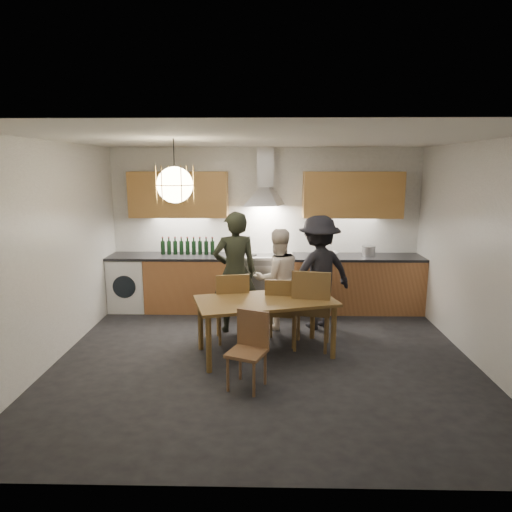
{
  "coord_description": "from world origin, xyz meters",
  "views": [
    {
      "loc": [
        0.01,
        -5.19,
        2.31
      ],
      "look_at": [
        -0.11,
        0.4,
        1.2
      ],
      "focal_mm": 32.0,
      "sensor_mm": 36.0,
      "label": 1
    }
  ],
  "objects_px": {
    "person_mid": "(277,279)",
    "person_right": "(318,272)",
    "wine_bottles": "(188,246)",
    "stock_pot": "(369,251)",
    "chair_front": "(250,344)",
    "chair_back_left": "(232,303)",
    "person_left": "(235,272)",
    "dining_table": "(266,306)",
    "mixing_bowl": "(330,254)"
  },
  "relations": [
    {
      "from": "dining_table",
      "to": "person_mid",
      "type": "xyz_separation_m",
      "value": [
        0.17,
        0.98,
        0.1
      ]
    },
    {
      "from": "dining_table",
      "to": "stock_pot",
      "type": "distance_m",
      "value": 2.48
    },
    {
      "from": "person_mid",
      "to": "person_right",
      "type": "xyz_separation_m",
      "value": [
        0.59,
        0.03,
        0.09
      ]
    },
    {
      "from": "chair_front",
      "to": "wine_bottles",
      "type": "distance_m",
      "value": 2.96
    },
    {
      "from": "person_mid",
      "to": "stock_pot",
      "type": "bearing_deg",
      "value": -169.53
    },
    {
      "from": "person_mid",
      "to": "wine_bottles",
      "type": "xyz_separation_m",
      "value": [
        -1.43,
        0.88,
        0.32
      ]
    },
    {
      "from": "chair_back_left",
      "to": "person_mid",
      "type": "distance_m",
      "value": 0.88
    },
    {
      "from": "chair_back_left",
      "to": "person_mid",
      "type": "relative_size",
      "value": 0.66
    },
    {
      "from": "chair_back_left",
      "to": "stock_pot",
      "type": "xyz_separation_m",
      "value": [
        2.08,
        1.45,
        0.43
      ]
    },
    {
      "from": "chair_back_left",
      "to": "stock_pot",
      "type": "distance_m",
      "value": 2.57
    },
    {
      "from": "chair_front",
      "to": "person_right",
      "type": "height_order",
      "value": "person_right"
    },
    {
      "from": "stock_pot",
      "to": "wine_bottles",
      "type": "height_order",
      "value": "wine_bottles"
    },
    {
      "from": "person_right",
      "to": "stock_pot",
      "type": "height_order",
      "value": "person_right"
    },
    {
      "from": "chair_back_left",
      "to": "person_right",
      "type": "relative_size",
      "value": 0.58
    },
    {
      "from": "mixing_bowl",
      "to": "stock_pot",
      "type": "bearing_deg",
      "value": 4.31
    },
    {
      "from": "chair_front",
      "to": "mixing_bowl",
      "type": "bearing_deg",
      "value": 88.0
    },
    {
      "from": "person_right",
      "to": "stock_pot",
      "type": "distance_m",
      "value": 1.21
    },
    {
      "from": "person_mid",
      "to": "wine_bottles",
      "type": "bearing_deg",
      "value": -50.96
    },
    {
      "from": "person_left",
      "to": "dining_table",
      "type": "bearing_deg",
      "value": 102.69
    },
    {
      "from": "chair_front",
      "to": "stock_pot",
      "type": "distance_m",
      "value": 3.25
    },
    {
      "from": "mixing_bowl",
      "to": "chair_front",
      "type": "bearing_deg",
      "value": -114.41
    },
    {
      "from": "person_right",
      "to": "wine_bottles",
      "type": "bearing_deg",
      "value": -47.56
    },
    {
      "from": "person_mid",
      "to": "person_left",
      "type": "bearing_deg",
      "value": -5.15
    },
    {
      "from": "person_left",
      "to": "person_right",
      "type": "bearing_deg",
      "value": 173.85
    },
    {
      "from": "chair_front",
      "to": "person_left",
      "type": "relative_size",
      "value": 0.47
    },
    {
      "from": "mixing_bowl",
      "to": "wine_bottles",
      "type": "distance_m",
      "value": 2.28
    },
    {
      "from": "chair_back_left",
      "to": "wine_bottles",
      "type": "bearing_deg",
      "value": -71.15
    },
    {
      "from": "person_right",
      "to": "mixing_bowl",
      "type": "relative_size",
      "value": 6.06
    },
    {
      "from": "person_mid",
      "to": "chair_front",
      "type": "bearing_deg",
      "value": 60.14
    },
    {
      "from": "dining_table",
      "to": "mixing_bowl",
      "type": "xyz_separation_m",
      "value": [
        1.02,
        1.77,
        0.31
      ]
    },
    {
      "from": "chair_back_left",
      "to": "person_mid",
      "type": "bearing_deg",
      "value": -145.19
    },
    {
      "from": "person_mid",
      "to": "mixing_bowl",
      "type": "height_order",
      "value": "person_mid"
    },
    {
      "from": "chair_back_left",
      "to": "mixing_bowl",
      "type": "height_order",
      "value": "mixing_bowl"
    },
    {
      "from": "wine_bottles",
      "to": "stock_pot",
      "type": "bearing_deg",
      "value": -0.67
    },
    {
      "from": "dining_table",
      "to": "chair_front",
      "type": "relative_size",
      "value": 2.27
    },
    {
      "from": "person_left",
      "to": "person_mid",
      "type": "relative_size",
      "value": 1.18
    },
    {
      "from": "chair_back_left",
      "to": "person_left",
      "type": "xyz_separation_m",
      "value": [
        0.01,
        0.45,
        0.31
      ]
    },
    {
      "from": "chair_back_left",
      "to": "person_left",
      "type": "bearing_deg",
      "value": -101.46
    },
    {
      "from": "person_left",
      "to": "mixing_bowl",
      "type": "height_order",
      "value": "person_left"
    },
    {
      "from": "person_right",
      "to": "mixing_bowl",
      "type": "height_order",
      "value": "person_right"
    },
    {
      "from": "person_left",
      "to": "chair_front",
      "type": "bearing_deg",
      "value": 84.28
    },
    {
      "from": "dining_table",
      "to": "person_right",
      "type": "bearing_deg",
      "value": 37.2
    },
    {
      "from": "person_left",
      "to": "stock_pot",
      "type": "xyz_separation_m",
      "value": [
        2.07,
        1.0,
        0.12
      ]
    },
    {
      "from": "chair_back_left",
      "to": "stock_pot",
      "type": "bearing_deg",
      "value": -155.25
    },
    {
      "from": "person_mid",
      "to": "stock_pot",
      "type": "xyz_separation_m",
      "value": [
        1.47,
        0.84,
        0.25
      ]
    },
    {
      "from": "person_mid",
      "to": "wine_bottles",
      "type": "relative_size",
      "value": 1.66
    },
    {
      "from": "person_right",
      "to": "wine_bottles",
      "type": "xyz_separation_m",
      "value": [
        -2.02,
        0.85,
        0.23
      ]
    },
    {
      "from": "dining_table",
      "to": "chair_front",
      "type": "bearing_deg",
      "value": -117.13
    },
    {
      "from": "chair_back_left",
      "to": "person_left",
      "type": "relative_size",
      "value": 0.56
    },
    {
      "from": "dining_table",
      "to": "wine_bottles",
      "type": "distance_m",
      "value": 2.28
    }
  ]
}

